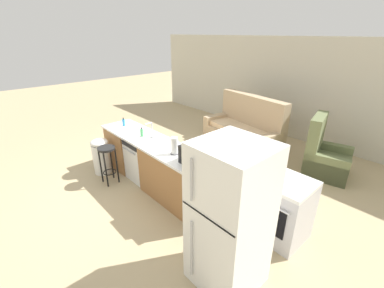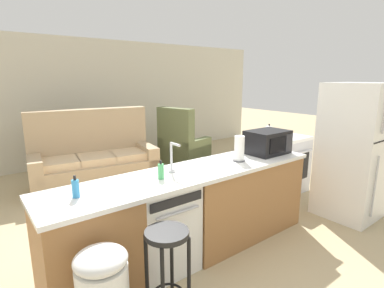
{
  "view_description": "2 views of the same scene",
  "coord_description": "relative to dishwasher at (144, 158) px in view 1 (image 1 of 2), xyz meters",
  "views": [
    {
      "loc": [
        3.69,
        -2.3,
        2.69
      ],
      "look_at": [
        0.65,
        0.45,
        0.89
      ],
      "focal_mm": 24.0,
      "sensor_mm": 36.0,
      "label": 1
    },
    {
      "loc": [
        -1.59,
        -2.24,
        1.8
      ],
      "look_at": [
        0.51,
        0.48,
        1.04
      ],
      "focal_mm": 28.0,
      "sensor_mm": 36.0,
      "label": 2
    }
  ],
  "objects": [
    {
      "name": "refrigerator",
      "position": [
        2.6,
        -0.55,
        0.45
      ],
      "size": [
        0.72,
        0.73,
        1.74
      ],
      "color": "white",
      "rests_on": "ground_plane"
    },
    {
      "name": "dish_soap_bottle",
      "position": [
        -0.73,
        0.02,
        0.55
      ],
      "size": [
        0.06,
        0.06,
        0.18
      ],
      "color": "#338CCC",
      "rests_on": "kitchen_counter"
    },
    {
      "name": "soap_bottle",
      "position": [
        0.02,
        -0.02,
        0.55
      ],
      "size": [
        0.06,
        0.06,
        0.18
      ],
      "color": "#4CB266",
      "rests_on": "kitchen_counter"
    },
    {
      "name": "wall_back",
      "position": [
        0.55,
        4.2,
        0.88
      ],
      "size": [
        10.0,
        0.06,
        2.6
      ],
      "color": "beige",
      "rests_on": "ground_plane"
    },
    {
      "name": "sink_faucet",
      "position": [
        0.21,
        0.08,
        0.61
      ],
      "size": [
        0.07,
        0.18,
        0.3
      ],
      "color": "silver",
      "rests_on": "kitchen_counter"
    },
    {
      "name": "kitchen_counter",
      "position": [
        0.49,
        0.0,
        -0.0
      ],
      "size": [
        2.94,
        0.66,
        0.9
      ],
      "color": "#9E6B3D",
      "rests_on": "ground_plane"
    },
    {
      "name": "ground_plane",
      "position": [
        0.25,
        0.0,
        -0.42
      ],
      "size": [
        24.0,
        24.0,
        0.0
      ],
      "primitive_type": "plane",
      "color": "tan"
    },
    {
      "name": "bar_stool",
      "position": [
        -0.3,
        -0.6,
        0.11
      ],
      "size": [
        0.32,
        0.32,
        0.74
      ],
      "color": "black",
      "rests_on": "ground_plane"
    },
    {
      "name": "couch",
      "position": [
        0.35,
        2.73,
        -0.03
      ],
      "size": [
        2.11,
        1.19,
        1.27
      ],
      "color": "tan",
      "rests_on": "ground_plane"
    },
    {
      "name": "armchair",
      "position": [
        2.27,
        2.8,
        -0.07
      ],
      "size": [
        0.99,
        1.02,
        1.2
      ],
      "color": "#667047",
      "rests_on": "ground_plane"
    },
    {
      "name": "microwave",
      "position": [
        1.54,
        -0.0,
        0.62
      ],
      "size": [
        0.5,
        0.37,
        0.28
      ],
      "color": "black",
      "rests_on": "kitchen_counter"
    },
    {
      "name": "stove_range",
      "position": [
        2.6,
        0.55,
        0.03
      ],
      "size": [
        0.76,
        0.68,
        0.9
      ],
      "color": "#B7B7BC",
      "rests_on": "ground_plane"
    },
    {
      "name": "dishwasher",
      "position": [
        0.0,
        0.0,
        0.0
      ],
      "size": [
        0.58,
        0.61,
        0.84
      ],
      "color": "white",
      "rests_on": "ground_plane"
    },
    {
      "name": "trash_bin",
      "position": [
        -0.77,
        -0.54,
        -0.04
      ],
      "size": [
        0.35,
        0.35,
        0.74
      ],
      "color": "white",
      "rests_on": "ground_plane"
    },
    {
      "name": "paper_towel_roll",
      "position": [
        1.02,
        -0.03,
        0.62
      ],
      "size": [
        0.14,
        0.14,
        0.28
      ],
      "color": "#4C4C51",
      "rests_on": "kitchen_counter"
    },
    {
      "name": "kettle",
      "position": [
        2.43,
        0.68,
        0.56
      ],
      "size": [
        0.21,
        0.17,
        0.19
      ],
      "color": "silver",
      "rests_on": "stove_range"
    }
  ]
}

